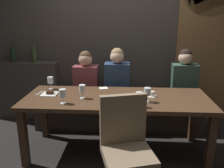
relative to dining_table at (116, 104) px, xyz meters
The scene contains 21 objects.
ground 0.65m from the dining_table, ahead, with size 9.00×9.00×0.00m, color black.
back_wall_tiled 1.49m from the dining_table, 90.00° to the left, with size 6.00×0.12×3.00m, color #423D38.
arched_door 1.91m from the dining_table, 40.43° to the left, with size 0.90×0.05×2.55m.
back_counter 1.87m from the dining_table, 146.14° to the left, with size 1.10×0.28×0.95m, color #38342F.
dining_table is the anchor object (origin of this frame).
banquette_bench 0.82m from the dining_table, 90.00° to the left, with size 2.50×0.44×0.45m.
chair_near_side 0.74m from the dining_table, 80.78° to the right, with size 0.54×0.54×0.98m.
diner_redhead 0.89m from the dining_table, 123.81° to the left, with size 0.36×0.24×0.73m.
diner_bearded 0.70m from the dining_table, 91.83° to the left, with size 0.36×0.24×0.79m.
diner_far_end 1.20m from the dining_table, 36.99° to the left, with size 0.36×0.24×0.78m.
wine_bottle_dark_red 2.05m from the dining_table, 149.18° to the left, with size 0.08×0.08×0.33m.
wine_bottle_pale_label 1.77m from the dining_table, 142.90° to the left, with size 0.08×0.08×0.33m.
wine_glass_far_right 0.94m from the dining_table, 162.75° to the left, with size 0.08×0.08×0.16m.
wine_glass_end_right 0.66m from the dining_table, 156.84° to the right, with size 0.08×0.08×0.16m.
wine_glass_center_front 0.44m from the dining_table, 50.02° to the right, with size 0.08×0.08×0.16m.
wine_glass_near_right 0.43m from the dining_table, 21.89° to the right, with size 0.08×0.08×0.16m.
wine_glass_end_left 0.45m from the dining_table, behind, with size 0.08×0.08×0.16m.
espresso_cup 0.44m from the dining_table, ahead, with size 0.12×0.12×0.06m.
dessert_plate 0.83m from the dining_table, behind, with size 0.19×0.19×0.05m.
fork_on_table 0.98m from the dining_table, behind, with size 0.02×0.17×0.01m, color silver.
folded_napkin 0.39m from the dining_table, 119.54° to the left, with size 0.11×0.10×0.01m, color silver.
Camera 1 is at (0.11, -2.67, 1.67)m, focal length 37.95 mm.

